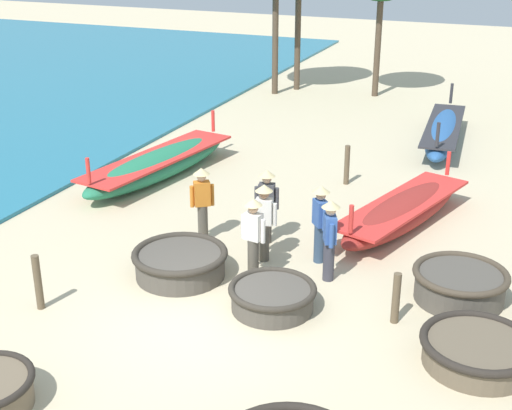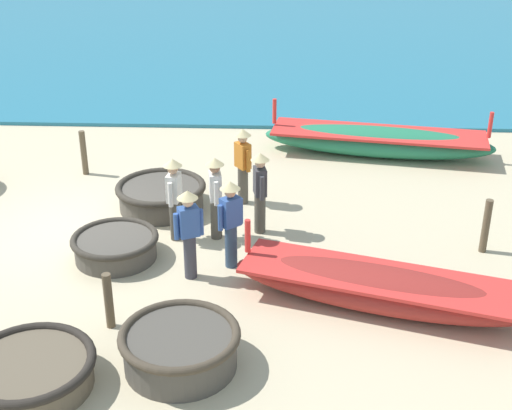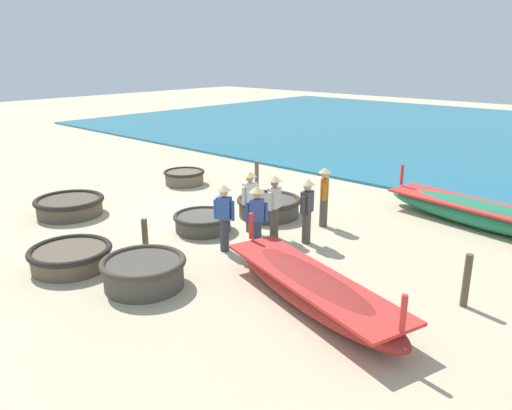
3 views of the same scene
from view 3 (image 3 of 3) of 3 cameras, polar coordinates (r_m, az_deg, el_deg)
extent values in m
plane|color=#C6B793|center=(14.98, -5.66, -1.04)|extent=(80.00, 80.00, 0.00)
cylinder|color=#4C473F|center=(10.61, -12.68, -7.71)|extent=(1.63, 1.63, 0.54)
torus|color=#42382B|center=(10.50, -12.78, -6.37)|extent=(1.76, 1.76, 0.13)
cylinder|color=#4C473F|center=(14.68, 1.47, -0.34)|extent=(1.75, 1.75, 0.49)
torus|color=#332D26|center=(14.61, 1.48, 0.57)|extent=(1.90, 1.90, 0.14)
cylinder|color=brown|center=(12.00, -20.40, -5.77)|extent=(1.70, 1.70, 0.41)
torus|color=#28231E|center=(11.92, -20.50, -4.85)|extent=(1.84, 1.84, 0.14)
cylinder|color=brown|center=(18.40, -8.19, 3.06)|extent=(1.38, 1.38, 0.45)
torus|color=#28231E|center=(18.35, -8.22, 3.74)|extent=(1.49, 1.49, 0.11)
cylinder|color=brown|center=(15.79, -20.51, -0.26)|extent=(1.86, 1.86, 0.45)
torus|color=#28231E|center=(15.72, -20.59, 0.53)|extent=(2.01, 2.01, 0.15)
cylinder|color=#4C473F|center=(13.58, -6.08, -2.08)|extent=(1.49, 1.49, 0.41)
torus|color=#332D26|center=(13.52, -6.10, -1.26)|extent=(1.61, 1.61, 0.12)
ellipsoid|color=maroon|center=(9.68, 6.31, -9.53)|extent=(2.47, 5.02, 0.67)
cube|color=red|center=(9.58, 6.35, -8.39)|extent=(2.40, 4.66, 0.06)
cylinder|color=red|center=(7.95, 16.50, -11.75)|extent=(0.10, 0.10, 0.60)
cylinder|color=red|center=(11.17, -0.57, -2.42)|extent=(0.10, 0.10, 0.60)
ellipsoid|color=#237551|center=(15.12, 24.15, -0.94)|extent=(2.12, 5.80, 0.70)
cube|color=red|center=(15.06, 24.25, -0.12)|extent=(2.10, 5.36, 0.06)
cylinder|color=red|center=(16.25, 16.33, 3.35)|extent=(0.10, 0.10, 0.63)
cylinder|color=#4C473D|center=(13.90, 7.72, -0.80)|extent=(0.22, 0.22, 0.82)
cube|color=orange|center=(13.70, 7.83, 1.90)|extent=(0.40, 0.38, 0.54)
sphere|color=#DBB28E|center=(13.61, 7.90, 3.45)|extent=(0.20, 0.20, 0.20)
cylinder|color=orange|center=(13.93, 7.82, 1.94)|extent=(0.09, 0.09, 0.48)
cylinder|color=orange|center=(13.50, 7.83, 1.45)|extent=(0.09, 0.09, 0.48)
cone|color=#D1BC84|center=(13.58, 7.92, 3.98)|extent=(0.36, 0.36, 0.14)
cylinder|color=#4C473D|center=(13.35, -0.69, -1.39)|extent=(0.22, 0.22, 0.82)
cube|color=silver|center=(13.15, -0.70, 1.42)|extent=(0.37, 0.27, 0.54)
sphere|color=tan|center=(13.05, -0.70, 3.02)|extent=(0.20, 0.20, 0.20)
cylinder|color=silver|center=(13.04, -1.45, 1.04)|extent=(0.09, 0.09, 0.48)
cylinder|color=silver|center=(13.30, 0.05, 1.37)|extent=(0.09, 0.09, 0.48)
cone|color=#D1BC84|center=(13.02, -0.70, 3.58)|extent=(0.36, 0.36, 0.14)
cylinder|color=#4C473D|center=(12.93, 2.09, -2.04)|extent=(0.22, 0.22, 0.82)
cube|color=silver|center=(12.72, 2.12, 0.85)|extent=(0.37, 0.28, 0.54)
sphere|color=#A37556|center=(12.62, 2.14, 2.51)|extent=(0.20, 0.20, 0.20)
cylinder|color=silver|center=(12.55, 1.61, 0.39)|extent=(0.09, 0.09, 0.48)
cylinder|color=silver|center=(12.92, 2.61, 0.87)|extent=(0.09, 0.09, 0.48)
cone|color=#D1BC84|center=(12.58, 2.15, 3.08)|extent=(0.36, 0.36, 0.14)
cylinder|color=#4C473D|center=(12.64, 5.78, -2.57)|extent=(0.22, 0.22, 0.82)
cube|color=#3D3D42|center=(12.43, 5.87, 0.38)|extent=(0.38, 0.29, 0.54)
sphere|color=#DBB28E|center=(12.32, 5.92, 2.07)|extent=(0.20, 0.20, 0.20)
cylinder|color=#3D3D42|center=(12.25, 5.43, -0.10)|extent=(0.09, 0.09, 0.48)
cylinder|color=#3D3D42|center=(12.64, 6.28, 0.41)|extent=(0.09, 0.09, 0.48)
cone|color=#D1BC84|center=(12.29, 5.94, 2.66)|extent=(0.36, 0.36, 0.14)
cylinder|color=#2D425B|center=(11.94, 0.09, -3.69)|extent=(0.22, 0.22, 0.82)
cube|color=#33569E|center=(11.72, 0.09, -0.58)|extent=(0.39, 0.40, 0.54)
sphere|color=tan|center=(11.61, 0.09, 1.21)|extent=(0.20, 0.20, 0.20)
cylinder|color=#33569E|center=(11.73, 1.17, -0.82)|extent=(0.09, 0.09, 0.48)
cylinder|color=#33569E|center=(11.74, -0.98, -0.80)|extent=(0.09, 0.09, 0.48)
cone|color=#D1BC84|center=(11.57, 0.09, 1.83)|extent=(0.36, 0.36, 0.14)
cylinder|color=#383842|center=(12.11, -3.62, -3.41)|extent=(0.22, 0.22, 0.82)
cube|color=#33569E|center=(11.89, -3.68, -0.34)|extent=(0.34, 0.40, 0.54)
sphere|color=#DBB28E|center=(11.78, -3.71, 1.42)|extent=(0.20, 0.20, 0.20)
cylinder|color=#33569E|center=(11.99, -4.66, -0.47)|extent=(0.09, 0.09, 0.48)
cylinder|color=#33569E|center=(11.83, -2.68, -0.67)|extent=(0.09, 0.09, 0.48)
cone|color=#D1BC84|center=(11.75, -3.73, 2.03)|extent=(0.36, 0.36, 0.14)
cylinder|color=brown|center=(11.96, -12.55, -3.74)|extent=(0.14, 0.14, 0.95)
cylinder|color=brown|center=(17.20, 0.08, 3.28)|extent=(0.14, 0.14, 1.06)
cylinder|color=brown|center=(10.29, 22.92, -7.96)|extent=(0.14, 0.14, 1.06)
camera|label=1|loc=(20.76, -37.48, 19.25)|focal=50.00mm
camera|label=2|loc=(7.45, -76.44, 19.70)|focal=50.00mm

